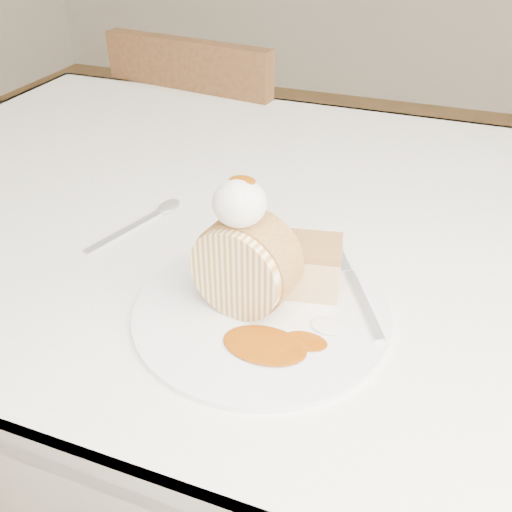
% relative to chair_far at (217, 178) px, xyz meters
% --- Properties ---
extents(table, '(1.40, 0.90, 0.75)m').
position_rel_chair_far_xyz_m(table, '(0.36, -0.54, 0.17)').
color(table, white).
rests_on(table, ground).
extents(chair_far, '(0.45, 0.45, 0.85)m').
position_rel_chair_far_xyz_m(chair_far, '(0.00, 0.00, 0.00)').
color(chair_far, brown).
rests_on(chair_far, ground).
extents(plate, '(0.32, 0.32, 0.01)m').
position_rel_chair_far_xyz_m(plate, '(0.40, -0.77, 0.27)').
color(plate, white).
rests_on(plate, table).
extents(roulade_slice, '(0.11, 0.07, 0.10)m').
position_rel_chair_far_xyz_m(roulade_slice, '(0.39, -0.77, 0.32)').
color(roulade_slice, beige).
rests_on(roulade_slice, plate).
extents(cake_chunk, '(0.07, 0.07, 0.05)m').
position_rel_chair_far_xyz_m(cake_chunk, '(0.44, -0.72, 0.30)').
color(cake_chunk, '#AF7842').
rests_on(cake_chunk, plate).
extents(whipped_cream, '(0.05, 0.05, 0.05)m').
position_rel_chair_far_xyz_m(whipped_cream, '(0.38, -0.77, 0.40)').
color(whipped_cream, white).
rests_on(whipped_cream, roulade_slice).
extents(caramel_drizzle, '(0.03, 0.02, 0.01)m').
position_rel_chair_far_xyz_m(caramel_drizzle, '(0.38, -0.77, 0.42)').
color(caramel_drizzle, '#823905').
rests_on(caramel_drizzle, whipped_cream).
extents(caramel_pool, '(0.09, 0.07, 0.00)m').
position_rel_chair_far_xyz_m(caramel_pool, '(0.43, -0.83, 0.27)').
color(caramel_pool, '#823905').
rests_on(caramel_pool, plate).
extents(fork, '(0.10, 0.15, 0.00)m').
position_rel_chair_far_xyz_m(fork, '(0.50, -0.73, 0.27)').
color(fork, silver).
rests_on(fork, plate).
extents(spoon, '(0.07, 0.16, 0.00)m').
position_rel_chair_far_xyz_m(spoon, '(0.18, -0.68, 0.26)').
color(spoon, silver).
rests_on(spoon, table).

